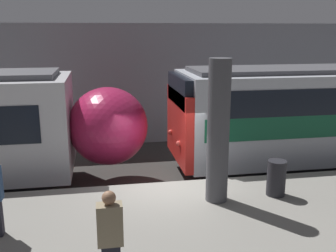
{
  "coord_description": "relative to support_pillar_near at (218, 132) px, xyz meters",
  "views": [
    {
      "loc": [
        -1.64,
        -9.37,
        4.75
      ],
      "look_at": [
        0.2,
        0.99,
        2.16
      ],
      "focal_mm": 42.0,
      "sensor_mm": 36.0,
      "label": 1
    }
  ],
  "objects": [
    {
      "name": "ground_plane",
      "position": [
        -0.93,
        1.28,
        -2.54
      ],
      "size": [
        120.0,
        120.0,
        0.0
      ],
      "primitive_type": "plane",
      "color": "#33302D"
    },
    {
      "name": "trash_bin",
      "position": [
        1.47,
        0.02,
        -1.2
      ],
      "size": [
        0.44,
        0.44,
        0.85
      ],
      "color": "#232328",
      "rests_on": "platform"
    },
    {
      "name": "support_pillar_near",
      "position": [
        0.0,
        0.0,
        0.0
      ],
      "size": [
        0.5,
        0.5,
        3.24
      ],
      "color": "#47474C",
      "rests_on": "platform"
    },
    {
      "name": "station_rear_barrier",
      "position": [
        -0.93,
        8.22,
        -0.04
      ],
      "size": [
        50.0,
        0.15,
        5.01
      ],
      "color": "gray",
      "rests_on": "ground"
    },
    {
      "name": "person_waiting",
      "position": [
        -2.49,
        -2.78,
        -0.8
      ],
      "size": [
        0.38,
        0.24,
        1.57
      ],
      "color": "black",
      "rests_on": "platform"
    }
  ]
}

